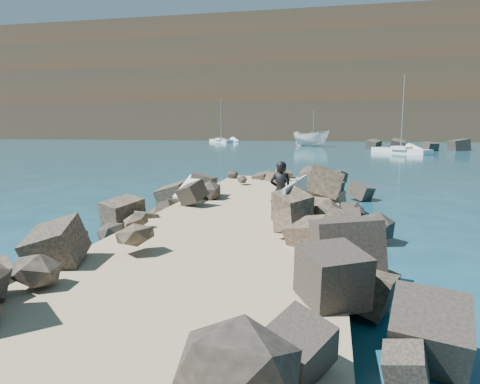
{
  "coord_description": "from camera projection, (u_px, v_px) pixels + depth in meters",
  "views": [
    {
      "loc": [
        2.66,
        -13.44,
        3.45
      ],
      "look_at": [
        0.0,
        -1.0,
        1.5
      ],
      "focal_mm": 32.0,
      "sensor_mm": 36.0,
      "label": 1
    }
  ],
  "objects": [
    {
      "name": "boat_imported",
      "position": [
        311.0,
        139.0,
        74.91
      ],
      "size": [
        7.61,
        5.95,
        2.79
      ],
      "primitive_type": "imported",
      "rotation": [
        0.0,
        0.0,
        1.05
      ],
      "color": "silver",
      "rests_on": "ground"
    },
    {
      "name": "riprap_left",
      "position": [
        144.0,
        224.0,
        13.14
      ],
      "size": [
        2.6,
        22.0,
        1.0
      ],
      "primitive_type": "cube",
      "color": "black",
      "rests_on": "ground"
    },
    {
      "name": "sailboat_b",
      "position": [
        313.0,
        144.0,
        79.38
      ],
      "size": [
        2.67,
        5.44,
        6.61
      ],
      "color": "silver",
      "rests_on": "ground"
    },
    {
      "name": "sailboat_c",
      "position": [
        401.0,
        151.0,
        55.54
      ],
      "size": [
        6.89,
        7.76,
        10.13
      ],
      "color": "silver",
      "rests_on": "ground"
    },
    {
      "name": "surfboard_resting",
      "position": [
        190.0,
        189.0,
        16.66
      ],
      "size": [
        0.81,
        2.63,
        0.09
      ],
      "primitive_type": "cube",
      "rotation": [
        0.0,
        0.0,
        0.06
      ],
      "color": "white",
      "rests_on": "riprap_left"
    },
    {
      "name": "riprap_right",
      "position": [
        338.0,
        233.0,
        11.94
      ],
      "size": [
        2.6,
        22.0,
        1.0
      ],
      "primitive_type": "cube",
      "color": "black",
      "rests_on": "ground"
    },
    {
      "name": "jetty",
      "position": [
        233.0,
        239.0,
        12.09
      ],
      "size": [
        6.0,
        26.0,
        0.6
      ],
      "primitive_type": "cube",
      "color": "#8C7759",
      "rests_on": "ground"
    },
    {
      "name": "surfer_with_board",
      "position": [
        283.0,
        191.0,
        12.81
      ],
      "size": [
        1.07,
        2.25,
        1.84
      ],
      "color": "black",
      "rests_on": "jetty"
    },
    {
      "name": "ground",
      "position": [
        246.0,
        232.0,
        14.06
      ],
      "size": [
        800.0,
        800.0,
        0.0
      ],
      "primitive_type": "plane",
      "color": "#0F384C",
      "rests_on": "ground"
    },
    {
      "name": "headland",
      "position": [
        353.0,
        94.0,
        164.25
      ],
      "size": [
        360.0,
        140.0,
        32.0
      ],
      "primitive_type": "cube",
      "color": "#2D4919",
      "rests_on": "ground"
    },
    {
      "name": "sailboat_e",
      "position": [
        221.0,
        141.0,
        94.75
      ],
      "size": [
        6.77,
        7.25,
        9.7
      ],
      "color": "silver",
      "rests_on": "ground"
    },
    {
      "name": "headland_buildings",
      "position": [
        375.0,
        40.0,
        152.58
      ],
      "size": [
        137.5,
        30.5,
        5.0
      ],
      "color": "white",
      "rests_on": "headland"
    }
  ]
}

